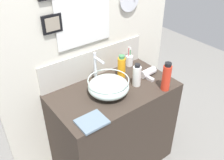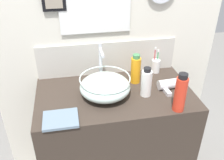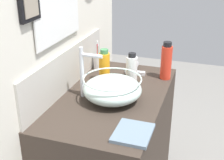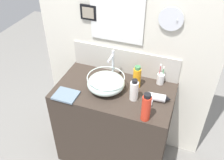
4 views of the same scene
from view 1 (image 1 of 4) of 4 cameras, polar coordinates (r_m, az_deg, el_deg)
ground_plane at (r=2.57m, az=0.38°, el=-17.84°), size 6.00×6.00×0.00m
vanity_counter at (r=2.26m, az=0.42°, el=-11.04°), size 1.01×0.57×0.85m
back_panel at (r=2.05m, az=-4.89°, el=8.84°), size 1.63×0.10×2.31m
glass_bowl_sink at (r=1.90m, az=-0.81°, el=-1.47°), size 0.32×0.32×0.13m
faucet at (r=1.96m, az=-3.63°, el=2.97°), size 0.02×0.13×0.29m
hair_drier at (r=2.17m, az=8.54°, el=1.79°), size 0.20×0.14×0.07m
toothbrush_cup at (r=2.29m, az=3.99°, el=4.48°), size 0.06×0.06×0.20m
spray_bottle at (r=2.09m, az=2.18°, el=2.95°), size 0.07×0.07×0.21m
shampoo_bottle at (r=1.97m, az=12.34°, el=0.67°), size 0.07×0.07×0.24m
lotion_bottle at (r=2.00m, az=5.69°, el=1.04°), size 0.07×0.07×0.19m
hand_towel at (r=1.69m, az=-4.64°, el=-9.48°), size 0.19×0.16×0.02m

